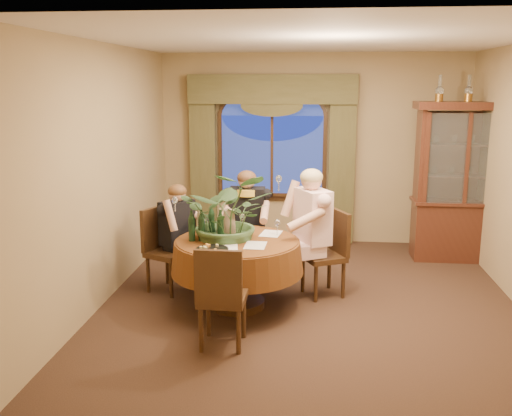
# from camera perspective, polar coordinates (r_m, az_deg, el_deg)

# --- Properties ---
(floor) EXTENTS (5.00, 5.00, 0.00)m
(floor) POSITION_cam_1_polar(r_m,az_deg,el_deg) (6.46, 5.33, -9.20)
(floor) COLOR black
(floor) RESTS_ON ground
(wall_back) EXTENTS (4.50, 0.00, 4.50)m
(wall_back) POSITION_cam_1_polar(r_m,az_deg,el_deg) (8.56, 5.67, 5.84)
(wall_back) COLOR #947D55
(wall_back) RESTS_ON ground
(ceiling) EXTENTS (5.00, 5.00, 0.00)m
(ceiling) POSITION_cam_1_polar(r_m,az_deg,el_deg) (6.02, 5.89, 16.41)
(ceiling) COLOR white
(ceiling) RESTS_ON wall_back
(window) EXTENTS (1.62, 0.10, 1.32)m
(window) POSITION_cam_1_polar(r_m,az_deg,el_deg) (8.53, 1.61, 5.19)
(window) COLOR navy
(window) RESTS_ON wall_back
(arched_transom) EXTENTS (1.60, 0.06, 0.44)m
(arched_transom) POSITION_cam_1_polar(r_m,az_deg,el_deg) (8.46, 1.64, 10.44)
(arched_transom) COLOR navy
(arched_transom) RESTS_ON wall_back
(drapery_left) EXTENTS (0.38, 0.14, 2.32)m
(drapery_left) POSITION_cam_1_polar(r_m,az_deg,el_deg) (8.63, -5.28, 4.42)
(drapery_left) COLOR #444121
(drapery_left) RESTS_ON floor
(drapery_right) EXTENTS (0.38, 0.14, 2.32)m
(drapery_right) POSITION_cam_1_polar(r_m,az_deg,el_deg) (8.48, 8.55, 4.20)
(drapery_right) COLOR #444121
(drapery_right) RESTS_ON floor
(swag_valance) EXTENTS (2.45, 0.16, 0.42)m
(swag_valance) POSITION_cam_1_polar(r_m,az_deg,el_deg) (8.38, 1.61, 11.78)
(swag_valance) COLOR #444121
(swag_valance) RESTS_ON wall_back
(dining_table) EXTENTS (1.85, 1.85, 0.75)m
(dining_table) POSITION_cam_1_polar(r_m,az_deg,el_deg) (6.14, -1.87, -6.57)
(dining_table) COLOR maroon
(dining_table) RESTS_ON floor
(china_cabinet) EXTENTS (1.32, 0.52, 2.13)m
(china_cabinet) POSITION_cam_1_polar(r_m,az_deg,el_deg) (8.11, 19.87, 2.41)
(china_cabinet) COLOR #381A12
(china_cabinet) RESTS_ON floor
(oil_lamp_left) EXTENTS (0.11, 0.11, 0.34)m
(oil_lamp_left) POSITION_cam_1_polar(r_m,az_deg,el_deg) (7.92, 17.90, 11.33)
(oil_lamp_left) COLOR #A5722D
(oil_lamp_left) RESTS_ON china_cabinet
(oil_lamp_center) EXTENTS (0.11, 0.11, 0.34)m
(oil_lamp_center) POSITION_cam_1_polar(r_m,az_deg,el_deg) (8.01, 20.53, 11.15)
(oil_lamp_center) COLOR #A5722D
(oil_lamp_center) RESTS_ON china_cabinet
(oil_lamp_right) EXTENTS (0.11, 0.11, 0.34)m
(oil_lamp_right) POSITION_cam_1_polar(r_m,az_deg,el_deg) (8.11, 23.10, 10.96)
(oil_lamp_right) COLOR #A5722D
(oil_lamp_right) RESTS_ON china_cabinet
(chair_right) EXTENTS (0.56, 0.56, 0.96)m
(chair_right) POSITION_cam_1_polar(r_m,az_deg,el_deg) (6.49, 6.75, -4.64)
(chair_right) COLOR black
(chair_right) RESTS_ON floor
(chair_back_right) EXTENTS (0.45, 0.45, 0.96)m
(chair_back_right) POSITION_cam_1_polar(r_m,az_deg,el_deg) (7.00, -1.52, -3.28)
(chair_back_right) COLOR black
(chair_back_right) RESTS_ON floor
(chair_back) EXTENTS (0.56, 0.56, 0.96)m
(chair_back) POSITION_cam_1_polar(r_m,az_deg,el_deg) (6.66, -8.76, -4.26)
(chair_back) COLOR black
(chair_back) RESTS_ON floor
(chair_front_left) EXTENTS (0.43, 0.43, 0.96)m
(chair_front_left) POSITION_cam_1_polar(r_m,az_deg,el_deg) (5.26, -3.37, -8.74)
(chair_front_left) COLOR black
(chair_front_left) RESTS_ON floor
(person_pink) EXTENTS (0.67, 0.69, 1.46)m
(person_pink) POSITION_cam_1_polar(r_m,az_deg,el_deg) (6.41, 5.63, -2.50)
(person_pink) COLOR beige
(person_pink) RESTS_ON floor
(person_back) EXTENTS (0.59, 0.60, 1.25)m
(person_back) POSITION_cam_1_polar(r_m,az_deg,el_deg) (6.71, -7.86, -2.83)
(person_back) COLOR black
(person_back) RESTS_ON floor
(person_scarf) EXTENTS (0.49, 0.45, 1.35)m
(person_scarf) POSITION_cam_1_polar(r_m,az_deg,el_deg) (6.97, -0.90, -1.67)
(person_scarf) COLOR black
(person_scarf) RESTS_ON floor
(stoneware_vase) EXTENTS (0.16, 0.16, 0.29)m
(stoneware_vase) POSITION_cam_1_polar(r_m,az_deg,el_deg) (6.15, -2.72, -1.50)
(stoneware_vase) COLOR #8F725E
(stoneware_vase) RESTS_ON dining_table
(centerpiece_plant) EXTENTS (0.97, 1.08, 0.84)m
(centerpiece_plant) POSITION_cam_1_polar(r_m,az_deg,el_deg) (5.99, -2.70, 2.77)
(centerpiece_plant) COLOR #3A5D34
(centerpiece_plant) RESTS_ON dining_table
(olive_bowl) EXTENTS (0.16, 0.16, 0.05)m
(olive_bowl) POSITION_cam_1_polar(r_m,az_deg,el_deg) (5.98, -1.75, -3.09)
(olive_bowl) COLOR #545F2F
(olive_bowl) RESTS_ON dining_table
(cheese_platter) EXTENTS (0.33, 0.33, 0.02)m
(cheese_platter) POSITION_cam_1_polar(r_m,az_deg,el_deg) (5.65, -4.41, -4.19)
(cheese_platter) COLOR black
(cheese_platter) RESTS_ON dining_table
(wine_bottle_0) EXTENTS (0.07, 0.07, 0.33)m
(wine_bottle_0) POSITION_cam_1_polar(r_m,az_deg,el_deg) (6.19, -4.47, -1.25)
(wine_bottle_0) COLOR black
(wine_bottle_0) RESTS_ON dining_table
(wine_bottle_1) EXTENTS (0.07, 0.07, 0.33)m
(wine_bottle_1) POSITION_cam_1_polar(r_m,az_deg,el_deg) (5.97, -3.56, -1.75)
(wine_bottle_1) COLOR black
(wine_bottle_1) RESTS_ON dining_table
(wine_bottle_2) EXTENTS (0.07, 0.07, 0.33)m
(wine_bottle_2) POSITION_cam_1_polar(r_m,az_deg,el_deg) (6.05, -3.63, -1.57)
(wine_bottle_2) COLOR tan
(wine_bottle_2) RESTS_ON dining_table
(wine_bottle_3) EXTENTS (0.07, 0.07, 0.33)m
(wine_bottle_3) POSITION_cam_1_polar(r_m,az_deg,el_deg) (6.18, -5.61, -1.31)
(wine_bottle_3) COLOR tan
(wine_bottle_3) RESTS_ON dining_table
(wine_bottle_4) EXTENTS (0.07, 0.07, 0.33)m
(wine_bottle_4) POSITION_cam_1_polar(r_m,az_deg,el_deg) (5.99, -5.47, -1.73)
(wine_bottle_4) COLOR black
(wine_bottle_4) RESTS_ON dining_table
(wine_bottle_5) EXTENTS (0.07, 0.07, 0.33)m
(wine_bottle_5) POSITION_cam_1_polar(r_m,az_deg,el_deg) (5.99, -6.45, -1.76)
(wine_bottle_5) COLOR black
(wine_bottle_5) RESTS_ON dining_table
(tasting_paper_0) EXTENTS (0.22, 0.31, 0.00)m
(tasting_paper_0) POSITION_cam_1_polar(r_m,az_deg,el_deg) (5.82, -0.07, -3.75)
(tasting_paper_0) COLOR white
(tasting_paper_0) RESTS_ON dining_table
(tasting_paper_1) EXTENTS (0.25, 0.33, 0.00)m
(tasting_paper_1) POSITION_cam_1_polar(r_m,az_deg,el_deg) (6.26, 1.49, -2.58)
(tasting_paper_1) COLOR white
(tasting_paper_1) RESTS_ON dining_table
(tasting_paper_2) EXTENTS (0.25, 0.33, 0.00)m
(tasting_paper_2) POSITION_cam_1_polar(r_m,az_deg,el_deg) (5.72, -2.90, -4.06)
(tasting_paper_2) COLOR white
(tasting_paper_2) RESTS_ON dining_table
(wine_glass_person_pink) EXTENTS (0.07, 0.07, 0.18)m
(wine_glass_person_pink) POSITION_cam_1_polar(r_m,az_deg,el_deg) (6.19, 2.14, -1.94)
(wine_glass_person_pink) COLOR silver
(wine_glass_person_pink) RESTS_ON dining_table
(wine_glass_person_back) EXTENTS (0.07, 0.07, 0.18)m
(wine_glass_person_back) POSITION_cam_1_polar(r_m,az_deg,el_deg) (6.32, -5.06, -1.67)
(wine_glass_person_back) COLOR silver
(wine_glass_person_back) RESTS_ON dining_table
(wine_glass_person_scarf) EXTENTS (0.07, 0.07, 0.18)m
(wine_glass_person_scarf) POSITION_cam_1_polar(r_m,az_deg,el_deg) (6.46, -1.38, -1.32)
(wine_glass_person_scarf) COLOR silver
(wine_glass_person_scarf) RESTS_ON dining_table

